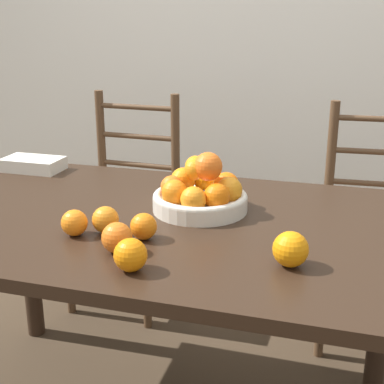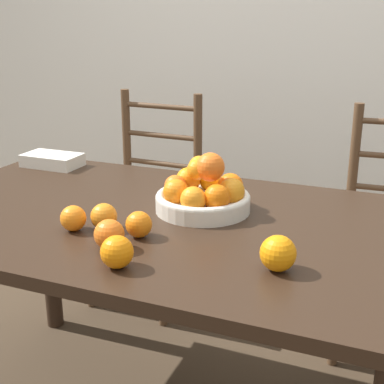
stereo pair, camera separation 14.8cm
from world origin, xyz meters
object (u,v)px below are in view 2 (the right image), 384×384
object	(u,v)px
fruit_bowl	(203,194)
orange_loose_0	(104,216)
orange_loose_3	(139,224)
orange_loose_4	(73,218)
orange_loose_5	(278,253)
book_stack	(52,160)
orange_loose_2	(117,252)
orange_loose_1	(109,234)
chair_left	(148,201)

from	to	relation	value
fruit_bowl	orange_loose_0	bearing A→B (deg)	-130.04
orange_loose_3	fruit_bowl	bearing A→B (deg)	71.33
orange_loose_4	orange_loose_5	distance (m)	0.56
fruit_bowl	book_stack	size ratio (longest dim) A/B	1.28
orange_loose_2	orange_loose_5	xyz separation A→B (m)	(0.34, 0.13, 0.00)
orange_loose_2	book_stack	world-z (taller)	orange_loose_2
orange_loose_0	orange_loose_1	distance (m)	0.13
orange_loose_1	book_stack	xyz separation A→B (m)	(-0.60, 0.59, -0.01)
orange_loose_0	orange_loose_2	bearing A→B (deg)	-51.71
orange_loose_1	fruit_bowl	bearing A→B (deg)	71.30
fruit_bowl	orange_loose_2	xyz separation A→B (m)	(-0.05, -0.43, -0.02)
orange_loose_3	book_stack	distance (m)	0.80
fruit_bowl	orange_loose_3	size ratio (longest dim) A/B	4.02
orange_loose_1	orange_loose_5	size ratio (longest dim) A/B	0.91
orange_loose_5	chair_left	bearing A→B (deg)	130.16
book_stack	orange_loose_0	bearing A→B (deg)	-42.59
orange_loose_0	chair_left	xyz separation A→B (m)	(-0.35, 0.93, -0.30)
orange_loose_3	orange_loose_5	world-z (taller)	orange_loose_5
fruit_bowl	chair_left	xyz separation A→B (m)	(-0.55, 0.70, -0.32)
orange_loose_0	book_stack	distance (m)	0.71
chair_left	orange_loose_5	bearing A→B (deg)	-47.22
orange_loose_2	book_stack	xyz separation A→B (m)	(-0.67, 0.67, -0.01)
orange_loose_4	orange_loose_5	size ratio (longest dim) A/B	0.84
orange_loose_3	orange_loose_4	world-z (taller)	same
chair_left	orange_loose_2	bearing A→B (deg)	-63.38
orange_loose_2	orange_loose_3	bearing A→B (deg)	102.06
fruit_bowl	chair_left	world-z (taller)	chair_left
orange_loose_5	chair_left	world-z (taller)	chair_left
orange_loose_4	orange_loose_0	bearing A→B (deg)	30.43
orange_loose_5	chair_left	size ratio (longest dim) A/B	0.09
orange_loose_2	fruit_bowl	bearing A→B (deg)	83.88
fruit_bowl	orange_loose_2	bearing A→B (deg)	-96.12
orange_loose_0	book_stack	xyz separation A→B (m)	(-0.52, 0.48, -0.01)
orange_loose_3	orange_loose_5	size ratio (longest dim) A/B	0.84
chair_left	book_stack	distance (m)	0.56
orange_loose_0	orange_loose_2	size ratio (longest dim) A/B	0.93
fruit_bowl	orange_loose_5	xyz separation A→B (m)	(0.30, -0.30, -0.01)
orange_loose_0	orange_loose_1	bearing A→B (deg)	-53.05
orange_loose_4	orange_loose_2	bearing A→B (deg)	-34.24
orange_loose_2	orange_loose_4	bearing A→B (deg)	145.76
orange_loose_1	orange_loose_3	xyz separation A→B (m)	(0.03, 0.09, -0.00)
orange_loose_3	book_stack	xyz separation A→B (m)	(-0.63, 0.49, -0.01)
orange_loose_1	orange_loose_4	xyz separation A→B (m)	(-0.15, 0.07, -0.00)
orange_loose_1	orange_loose_5	world-z (taller)	orange_loose_5
orange_loose_5	fruit_bowl	bearing A→B (deg)	134.68
orange_loose_1	orange_loose_3	size ratio (longest dim) A/B	1.09
orange_loose_1	chair_left	bearing A→B (deg)	112.48
fruit_bowl	orange_loose_4	size ratio (longest dim) A/B	4.01
orange_loose_3	book_stack	bearing A→B (deg)	142.16
orange_loose_0	orange_loose_5	world-z (taller)	orange_loose_5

